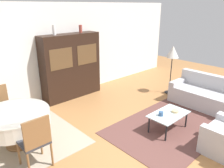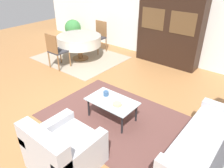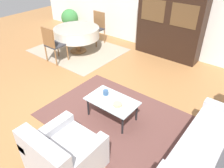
% 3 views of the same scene
% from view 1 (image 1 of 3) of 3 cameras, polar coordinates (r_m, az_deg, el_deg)
% --- Properties ---
extents(ground_plane, '(14.00, 14.00, 0.00)m').
position_cam_1_polar(ground_plane, '(4.39, 11.09, -17.05)').
color(ground_plane, '#9E6B3D').
extents(wall_back, '(10.00, 0.06, 2.70)m').
position_cam_1_polar(wall_back, '(6.44, -15.14, 7.90)').
color(wall_back, white).
rests_on(wall_back, ground_plane).
extents(area_rug, '(2.75, 1.90, 0.01)m').
position_cam_1_polar(area_rug, '(5.21, 14.56, -10.84)').
color(area_rug, brown).
rests_on(area_rug, ground_plane).
extents(dining_rug, '(2.48, 2.05, 0.01)m').
position_cam_1_polar(dining_rug, '(4.89, -24.00, -14.30)').
color(dining_rug, gray).
rests_on(dining_rug, ground_plane).
extents(couch, '(0.87, 1.76, 0.83)m').
position_cam_1_polar(couch, '(6.47, 23.29, -2.75)').
color(couch, '#B2B2B7').
rests_on(couch, ground_plane).
extents(coffee_table, '(0.91, 0.55, 0.39)m').
position_cam_1_polar(coffee_table, '(4.94, 14.57, -7.94)').
color(coffee_table, black).
rests_on(coffee_table, area_rug).
extents(display_cabinet, '(1.79, 0.46, 1.87)m').
position_cam_1_polar(display_cabinet, '(6.49, -10.61, 4.58)').
color(display_cabinet, black).
rests_on(display_cabinet, ground_plane).
extents(dining_table, '(1.30, 1.30, 0.72)m').
position_cam_1_polar(dining_table, '(4.57, -24.01, -8.38)').
color(dining_table, brown).
rests_on(dining_table, dining_rug).
extents(dining_chair_near, '(0.44, 0.44, 0.97)m').
position_cam_1_polar(dining_chair_near, '(3.86, -19.41, -13.55)').
color(dining_chair_near, brown).
rests_on(dining_chair_near, dining_rug).
extents(dining_chair_far, '(0.44, 0.44, 0.97)m').
position_cam_1_polar(dining_chair_far, '(5.35, -27.19, -5.05)').
color(dining_chair_far, brown).
rests_on(dining_chair_far, dining_rug).
extents(floor_lamp, '(0.37, 0.37, 1.49)m').
position_cam_1_polar(floor_lamp, '(6.80, 15.56, 7.61)').
color(floor_lamp, black).
rests_on(floor_lamp, ground_plane).
extents(cup, '(0.10, 0.10, 0.09)m').
position_cam_1_polar(cup, '(4.78, 12.66, -7.58)').
color(cup, '#33517A').
rests_on(cup, coffee_table).
extents(bowl, '(0.16, 0.16, 0.05)m').
position_cam_1_polar(bowl, '(5.01, 16.19, -6.83)').
color(bowl, tan).
rests_on(bowl, coffee_table).
extents(vase_tall, '(0.09, 0.09, 0.27)m').
position_cam_1_polar(vase_tall, '(6.08, -14.89, 13.48)').
color(vase_tall, white).
rests_on(vase_tall, display_cabinet).
extents(vase_short, '(0.09, 0.09, 0.22)m').
position_cam_1_polar(vase_short, '(6.52, -8.23, 14.10)').
color(vase_short, '#9E4238').
rests_on(vase_short, display_cabinet).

